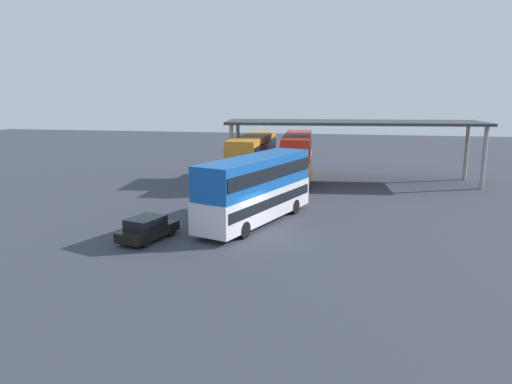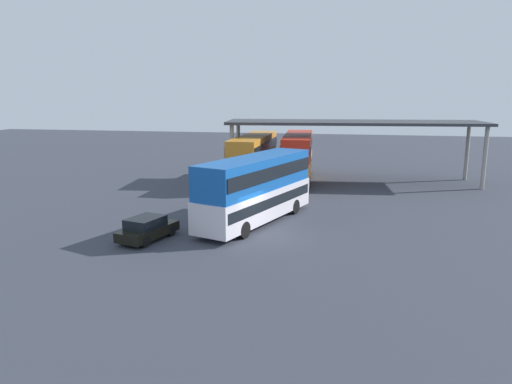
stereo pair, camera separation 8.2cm
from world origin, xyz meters
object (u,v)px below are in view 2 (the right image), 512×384
(double_decker_main, at_px, (256,187))
(double_decker_mid_row, at_px, (298,155))
(parked_hatchback, at_px, (147,228))
(double_decker_near_canopy, at_px, (253,157))

(double_decker_main, xyz_separation_m, double_decker_mid_row, (1.06, 15.52, 0.05))
(parked_hatchback, bearing_deg, double_decker_main, -32.69)
(double_decker_mid_row, bearing_deg, double_decker_main, 172.82)
(double_decker_near_canopy, height_order, double_decker_mid_row, double_decker_mid_row)
(parked_hatchback, height_order, double_decker_mid_row, double_decker_mid_row)
(parked_hatchback, relative_size, double_decker_near_canopy, 0.36)
(double_decker_main, bearing_deg, double_decker_near_canopy, 31.58)
(double_decker_main, distance_m, double_decker_mid_row, 15.55)
(parked_hatchback, xyz_separation_m, double_decker_mid_row, (6.43, 20.32, 1.70))
(double_decker_near_canopy, xyz_separation_m, double_decker_mid_row, (3.93, 1.62, 0.02))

